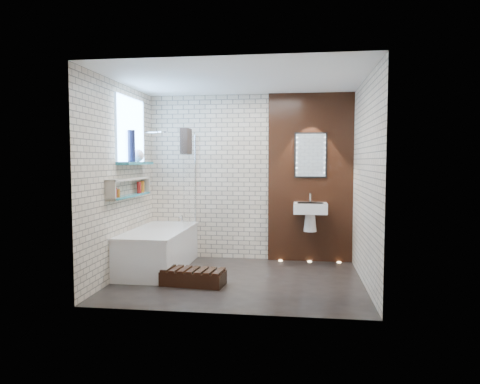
# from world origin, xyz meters

# --- Properties ---
(ground) EXTENTS (3.20, 3.20, 0.00)m
(ground) POSITION_xyz_m (0.00, 0.00, 0.00)
(ground) COLOR black
(ground) RESTS_ON ground
(room_shell) EXTENTS (3.24, 3.20, 2.60)m
(room_shell) POSITION_xyz_m (0.00, 0.00, 1.30)
(room_shell) COLOR #BBAC95
(room_shell) RESTS_ON ground
(walnut_panel) EXTENTS (1.30, 0.06, 2.60)m
(walnut_panel) POSITION_xyz_m (0.95, 1.27, 1.30)
(walnut_panel) COLOR black
(walnut_panel) RESTS_ON ground
(clerestory_window) EXTENTS (0.18, 1.00, 0.94)m
(clerestory_window) POSITION_xyz_m (-1.57, 0.35, 1.90)
(clerestory_window) COLOR #7FADE0
(clerestory_window) RESTS_ON room_shell
(display_niche) EXTENTS (0.14, 1.30, 0.26)m
(display_niche) POSITION_xyz_m (-1.53, 0.15, 1.20)
(display_niche) COLOR #22707D
(display_niche) RESTS_ON room_shell
(bathtub) EXTENTS (0.79, 1.74, 0.70)m
(bathtub) POSITION_xyz_m (-1.22, 0.45, 0.29)
(bathtub) COLOR white
(bathtub) RESTS_ON ground
(bath_screen) EXTENTS (0.01, 0.78, 1.40)m
(bath_screen) POSITION_xyz_m (-0.87, 0.89, 1.28)
(bath_screen) COLOR white
(bath_screen) RESTS_ON bathtub
(towel) EXTENTS (0.11, 0.29, 0.38)m
(towel) POSITION_xyz_m (-0.87, 0.69, 1.85)
(towel) COLOR #2A2321
(towel) RESTS_ON bath_screen
(shower_head) EXTENTS (0.18, 0.18, 0.02)m
(shower_head) POSITION_xyz_m (-1.30, 0.95, 2.00)
(shower_head) COLOR silver
(shower_head) RESTS_ON room_shell
(washbasin) EXTENTS (0.50, 0.36, 0.58)m
(washbasin) POSITION_xyz_m (0.95, 1.07, 0.79)
(washbasin) COLOR white
(washbasin) RESTS_ON walnut_panel
(led_mirror) EXTENTS (0.50, 0.02, 0.70)m
(led_mirror) POSITION_xyz_m (0.95, 1.23, 1.65)
(led_mirror) COLOR black
(led_mirror) RESTS_ON walnut_panel
(walnut_step) EXTENTS (0.82, 0.43, 0.18)m
(walnut_step) POSITION_xyz_m (-0.54, -0.30, 0.09)
(walnut_step) COLOR black
(walnut_step) RESTS_ON ground
(niche_bottles) EXTENTS (0.07, 1.05, 0.16)m
(niche_bottles) POSITION_xyz_m (-1.53, 0.31, 1.17)
(niche_bottles) COLOR maroon
(niche_bottles) RESTS_ON display_niche
(sill_vases) EXTENTS (0.18, 0.37, 0.43)m
(sill_vases) POSITION_xyz_m (-1.50, 0.29, 1.70)
(sill_vases) COLOR white
(sill_vases) RESTS_ON clerestory_window
(floor_uplights) EXTENTS (0.96, 0.06, 0.01)m
(floor_uplights) POSITION_xyz_m (0.95, 1.20, 0.01)
(floor_uplights) COLOR #FFD899
(floor_uplights) RESTS_ON ground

